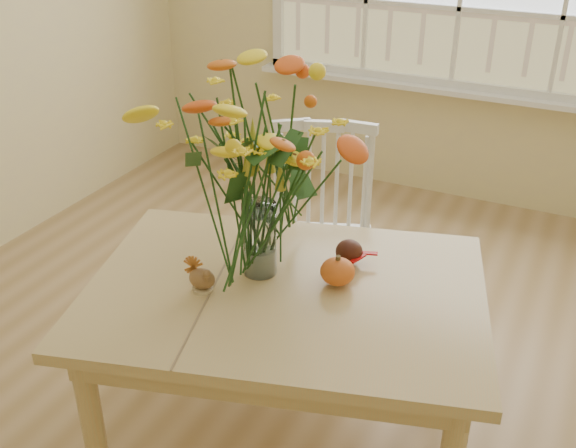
% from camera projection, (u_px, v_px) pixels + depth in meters
% --- Properties ---
extents(floor, '(4.00, 4.50, 0.01)m').
position_uv_depth(floor, '(286.00, 423.00, 2.55)').
color(floor, '#A07D4D').
rests_on(floor, ground).
extents(dining_table, '(1.45, 1.20, 0.67)m').
position_uv_depth(dining_table, '(285.00, 311.00, 2.18)').
color(dining_table, tan).
rests_on(dining_table, floor).
extents(windsor_chair, '(0.55, 0.53, 0.93)m').
position_uv_depth(windsor_chair, '(321.00, 225.00, 2.83)').
color(windsor_chair, white).
rests_on(windsor_chair, floor).
extents(flower_vase, '(0.52, 0.52, 0.62)m').
position_uv_depth(flower_vase, '(258.00, 168.00, 2.05)').
color(flower_vase, white).
rests_on(flower_vase, dining_table).
extents(pumpkin, '(0.11, 0.11, 0.09)m').
position_uv_depth(pumpkin, '(337.00, 273.00, 2.14)').
color(pumpkin, '#CE4D18').
rests_on(pumpkin, dining_table).
extents(turkey_figurine, '(0.09, 0.07, 0.11)m').
position_uv_depth(turkey_figurine, '(202.00, 279.00, 2.11)').
color(turkey_figurine, '#CCB78C').
rests_on(turkey_figurine, dining_table).
extents(dark_gourd, '(0.13, 0.12, 0.08)m').
position_uv_depth(dark_gourd, '(349.00, 253.00, 2.25)').
color(dark_gourd, '#38160F').
rests_on(dark_gourd, dining_table).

